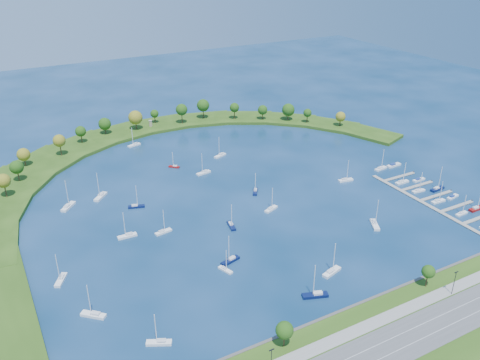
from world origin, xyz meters
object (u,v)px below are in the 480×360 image
moored_boat_4 (68,206)px  dock_system (440,203)px  moored_boat_12 (101,196)px  docked_boat_9 (419,180)px  moored_boat_1 (159,342)px  docked_boat_11 (394,165)px  moored_boat_3 (220,155)px  moored_boat_19 (255,191)px  moored_boat_7 (127,235)px  moored_boat_18 (61,279)px  moored_boat_13 (174,166)px  docked_boat_5 (453,197)px  docked_boat_8 (402,182)px  moored_boat_15 (346,180)px  moored_boat_10 (136,206)px  moored_boat_9 (332,271)px  moored_boat_11 (93,314)px  moored_boat_0 (231,225)px  moored_boat_16 (134,145)px  docked_boat_10 (381,168)px  harbor_tower (151,123)px  moored_boat_20 (225,269)px  moored_boat_8 (315,294)px  docked_boat_2 (462,213)px  moored_boat_17 (204,172)px  moored_boat_5 (230,260)px  moored_boat_2 (163,231)px  moored_boat_14 (271,208)px  docked_boat_4 (438,201)px  docked_boat_3 (477,208)px  docked_boat_7 (437,188)px  docked_boat_6 (418,190)px  moored_boat_6 (375,224)px

moored_boat_4 → dock_system: bearing=-75.5°
moored_boat_12 → docked_boat_9: moored_boat_12 is taller
moored_boat_1 → docked_boat_11: 186.38m
moored_boat_3 → moored_boat_19: size_ratio=1.10×
moored_boat_7 → moored_boat_18: size_ratio=0.99×
moored_boat_13 → docked_boat_11: 130.03m
docked_boat_5 → docked_boat_8: size_ratio=0.66×
moored_boat_1 → moored_boat_15: bearing=-126.4°
moored_boat_19 → moored_boat_13: bearing=-119.1°
moored_boat_12 → moored_boat_10: bearing=76.8°
moored_boat_9 → moored_boat_11: moored_boat_9 is taller
moored_boat_0 → moored_boat_3: 84.03m
moored_boat_11 → docked_boat_11: (188.72, 45.50, -0.24)m
moored_boat_9 → moored_boat_16: bearing=83.0°
docked_boat_9 → docked_boat_10: (-8.07, 21.48, 0.32)m
moored_boat_13 → harbor_tower: bearing=-55.7°
moored_boat_0 → moored_boat_4: size_ratio=0.83×
docked_boat_5 → moored_boat_15: bearing=120.4°
moored_boat_15 → moored_boat_20: (-96.91, -42.03, -0.06)m
moored_boat_8 → docked_boat_2: (100.14, 16.06, -0.12)m
moored_boat_11 → moored_boat_17: bearing=-90.6°
moored_boat_5 → moored_boat_9: moored_boat_9 is taller
moored_boat_7 → moored_boat_18: (-32.78, -18.77, 0.00)m
docked_boat_5 → moored_boat_17: bearing=128.7°
moored_boat_19 → moored_boat_20: bearing=-6.2°
moored_boat_1 → moored_boat_9: size_ratio=0.90×
moored_boat_9 → docked_boat_8: 97.66m
moored_boat_2 → moored_boat_14: bearing=-15.2°
moored_boat_5 → moored_boat_20: moored_boat_5 is taller
moored_boat_17 → docked_boat_9: bearing=137.4°
moored_boat_14 → docked_boat_4: (79.51, -34.21, -0.01)m
harbor_tower → moored_boat_10: moored_boat_10 is taller
docked_boat_3 → dock_system: bearing=128.9°
moored_boat_0 → moored_boat_20: 34.58m
docked_boat_4 → docked_boat_7: 14.46m
moored_boat_18 → docked_boat_5: bearing=111.8°
moored_boat_7 → moored_boat_20: moored_boat_7 is taller
moored_boat_13 → moored_boat_10: bearing=88.8°
dock_system → moored_boat_9: bearing=-166.6°
docked_boat_5 → docked_boat_10: bearing=90.3°
dock_system → docked_boat_11: (12.56, 45.80, 0.36)m
moored_boat_10 → docked_boat_7: bearing=-3.7°
moored_boat_2 → moored_boat_11: bearing=-145.1°
moored_boat_15 → docked_boat_6: moored_boat_15 is taller
moored_boat_5 → docked_boat_4: moored_boat_5 is taller
moored_boat_18 → docked_boat_2: moored_boat_18 is taller
moored_boat_4 → docked_boat_8: size_ratio=1.18×
moored_boat_9 → docked_boat_9: bearing=9.1°
moored_boat_6 → moored_boat_7: moored_boat_6 is taller
docked_boat_4 → docked_boat_6: size_ratio=1.05×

